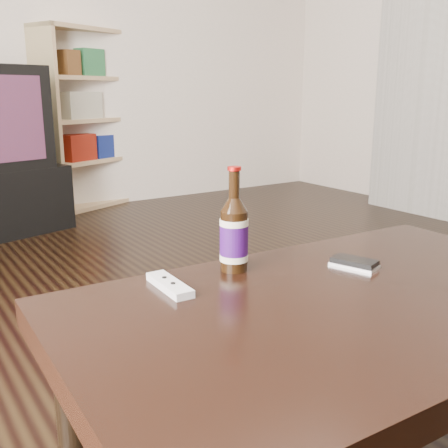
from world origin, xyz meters
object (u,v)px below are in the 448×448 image
remote (170,285)px  bookshelf (78,117)px  coffee_table (347,322)px  beer_bottle (234,235)px  phone (354,263)px

remote → bookshelf: bearing=76.9°
coffee_table → bookshelf: bearing=80.7°
coffee_table → beer_bottle: (-0.11, 0.28, 0.16)m
coffee_table → beer_bottle: beer_bottle is taller
bookshelf → beer_bottle: (-0.67, -3.13, -0.16)m
remote → coffee_table: bearing=-37.8°
coffee_table → phone: 0.22m
remote → beer_bottle: bearing=9.8°
coffee_table → remote: 0.41m
coffee_table → phone: (0.16, 0.13, 0.07)m
coffee_table → remote: (-0.31, 0.26, 0.07)m
bookshelf → coffee_table: (-0.56, -3.41, -0.31)m
beer_bottle → phone: (0.27, -0.15, -0.08)m
coffee_table → beer_bottle: 0.34m
phone → bookshelf: bearing=64.6°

